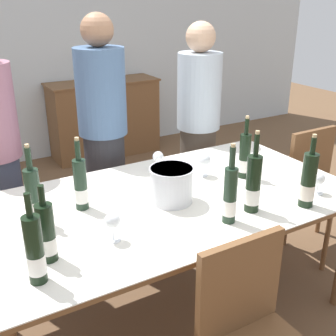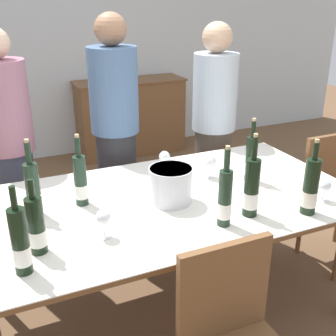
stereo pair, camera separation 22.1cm
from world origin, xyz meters
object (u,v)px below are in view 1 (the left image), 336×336
Objects in this scene: sideboard_cabinet at (105,118)px; chair_near_front at (254,332)px; person_guest_left at (104,142)px; person_guest_right at (198,130)px; wine_glass_1 at (112,222)px; wine_bottle_4 at (47,234)px; wine_glass_0 at (203,161)px; wine_bottle_0 at (81,185)px; wine_glass_3 at (318,180)px; wine_bottle_5 at (253,185)px; wine_glass_2 at (158,158)px; wine_bottle_8 at (308,182)px; dining_table at (168,208)px; wine_bottle_7 at (34,197)px; chair_right_end at (320,183)px; wine_bottle_3 at (244,157)px; ice_bucket at (171,184)px; wine_bottle_1 at (35,252)px; wine_bottle_2 at (230,196)px.

sideboard_cabinet is 1.43× the size of chair_near_front.
person_guest_left is 0.78m from person_guest_right.
chair_near_front is at bearing -56.20° from wine_glass_1.
chair_near_front is (0.37, -0.55, -0.35)m from wine_glass_1.
wine_glass_0 is at bearing 20.85° from wine_bottle_4.
wine_bottle_0 is 1.29m from wine_glass_3.
wine_glass_2 is at bearing 104.65° from wine_bottle_5.
sideboard_cabinet is 3.23m from wine_bottle_8.
dining_table is 4.86× the size of wine_bottle_5.
chair_near_front is 1.82m from person_guest_right.
wine_bottle_7 reaches higher than sideboard_cabinet.
wine_bottle_5 reaches higher than wine_glass_0.
wine_glass_1 is 1.82m from chair_right_end.
wine_bottle_3 is 2.75× the size of wine_glass_1.
person_guest_right is (0.75, 0.85, -0.05)m from ice_bucket.
wine_glass_1 is at bearing -133.64° from wine_glass_2.
dining_table is 1.22× the size of person_guest_left.
wine_bottle_5 reaches higher than wine_glass_3.
wine_glass_0 is at bearing -39.26° from wine_glass_2.
chair_near_front is at bearing -39.96° from wine_bottle_4.
dining_table is 0.51m from wine_glass_1.
wine_bottle_7 reaches higher than dining_table.
wine_bottle_0 is 0.87m from wine_bottle_5.
ice_bucket is 0.74m from wine_bottle_4.
ice_bucket is 0.26× the size of chair_near_front.
wine_bottle_1 is at bearing -142.61° from wine_glass_2.
sideboard_cabinet is 0.79× the size of person_guest_right.
wine_bottle_1 is 1.25m from wine_glass_0.
person_guest_left is (-0.61, 1.26, -0.05)m from wine_bottle_8.
wine_glass_3 is (0.75, -0.32, -0.02)m from ice_bucket.
wine_bottle_4 is 0.20× the size of person_guest_left.
wine_bottle_4 reaches higher than chair_right_end.
dining_table is at bearing 85.34° from ice_bucket.
chair_near_front is at bearing -99.12° from wine_glass_2.
dining_table is 0.84m from person_guest_left.
person_guest_left reaches higher than chair_right_end.
person_guest_right reaches higher than ice_bucket.
wine_glass_1 is 0.80m from wine_glass_2.
chair_near_front is (-0.05, -0.79, -0.19)m from dining_table.
wine_bottle_2 is at bearing -29.91° from wine_bottle_7.
wine_glass_1 reaches higher than dining_table.
wine_bottle_4 is (-0.28, -0.37, -0.01)m from wine_bottle_0.
wine_bottle_1 is at bearing -155.13° from wine_glass_0.
wine_bottle_1 is 0.42× the size of chair_right_end.
dining_table is at bearing -8.66° from wine_bottle_7.
wine_bottle_4 is at bearing -168.13° from wine_bottle_3.
wine_bottle_5 is at bearing -47.49° from dining_table.
wine_bottle_0 is (-0.44, 0.17, 0.03)m from ice_bucket.
wine_bottle_5 is (-0.24, -0.35, 0.01)m from wine_bottle_3.
chair_right_end is (2.01, -0.02, -0.38)m from wine_bottle_7.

